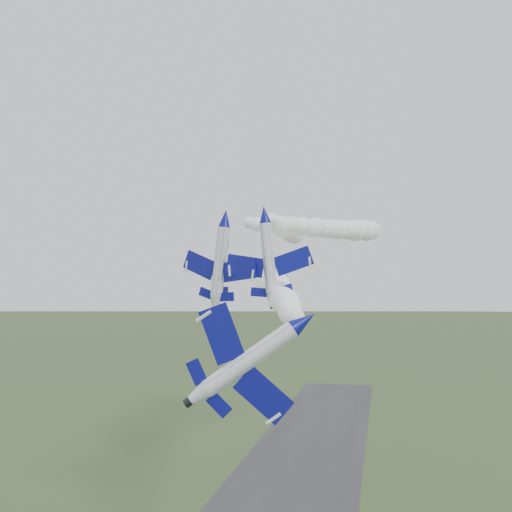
% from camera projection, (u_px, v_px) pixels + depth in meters
% --- Properties ---
extents(jet_lead, '(7.17, 13.99, 9.68)m').
position_uv_depth(jet_lead, '(304.00, 321.00, 51.18)').
color(jet_lead, white).
extents(smoke_trail_jet_lead, '(20.82, 56.89, 5.43)m').
position_uv_depth(smoke_trail_jet_lead, '(279.00, 293.00, 83.59)').
color(smoke_trail_jet_lead, white).
extents(jet_pair_left, '(11.93, 13.92, 3.69)m').
position_uv_depth(jet_pair_left, '(225.00, 218.00, 77.69)').
color(jet_pair_left, white).
extents(smoke_trail_jet_pair_left, '(23.48, 57.98, 4.44)m').
position_uv_depth(smoke_trail_jet_pair_left, '(324.00, 228.00, 107.19)').
color(smoke_trail_jet_pair_left, white).
extents(jet_pair_right, '(11.62, 13.91, 3.47)m').
position_uv_depth(jet_pair_right, '(264.00, 214.00, 76.31)').
color(jet_pair_right, white).
extents(smoke_trail_jet_pair_right, '(10.81, 67.88, 4.86)m').
position_uv_depth(smoke_trail_jet_pair_right, '(286.00, 229.00, 113.66)').
color(smoke_trail_jet_pair_right, white).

